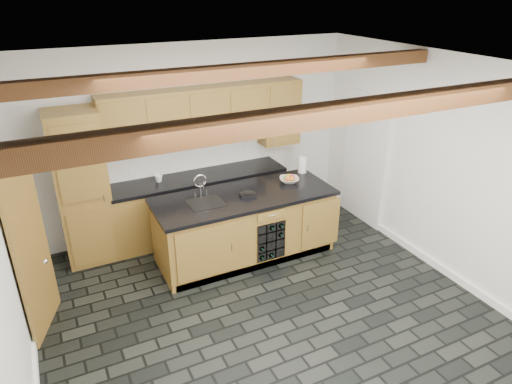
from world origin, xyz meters
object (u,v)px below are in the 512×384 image
kitchen_scale (248,194)px  fruit_bowl (289,180)px  paper_towel (302,165)px  island (245,226)px

kitchen_scale → fruit_bowl: (0.73, 0.17, 0.00)m
kitchen_scale → fruit_bowl: size_ratio=0.81×
fruit_bowl → paper_towel: 0.44m
kitchen_scale → paper_towel: size_ratio=0.96×
island → kitchen_scale: size_ratio=11.18×
paper_towel → island: bearing=-162.0°
kitchen_scale → paper_towel: bearing=30.5°
kitchen_scale → fruit_bowl: fruit_bowl is taller
island → paper_towel: size_ratio=10.72×
fruit_bowl → island: bearing=-170.6°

